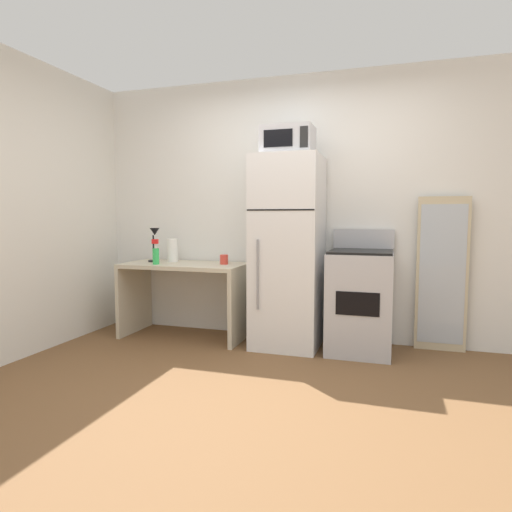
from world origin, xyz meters
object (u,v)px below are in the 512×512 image
paper_towel_roll (172,250)px  microwave (288,141)px  oven_range (360,301)px  leaning_mirror (442,274)px  spray_bottle (156,254)px  refrigerator (288,252)px  desk (185,285)px  desk_lamp (154,239)px  coffee_mug (224,259)px

paper_towel_roll → microwave: bearing=-5.5°
oven_range → leaning_mirror: bearing=20.1°
spray_bottle → refrigerator: size_ratio=0.14×
paper_towel_roll → refrigerator: refrigerator is taller
microwave → spray_bottle: bearing=-173.2°
desk → refrigerator: size_ratio=0.70×
desk_lamp → refrigerator: bearing=-1.0°
refrigerator → microwave: microwave is taller
coffee_mug → paper_towel_roll: bearing=173.7°
microwave → leaning_mirror: size_ratio=0.33×
refrigerator → leaning_mirror: size_ratio=1.27×
spray_bottle → oven_range: (1.96, 0.19, -0.38)m
desk_lamp → oven_range: 2.16m
spray_bottle → microwave: size_ratio=0.54×
coffee_mug → oven_range: size_ratio=0.09×
refrigerator → oven_range: bearing=1.0°
paper_towel_roll → spray_bottle: 0.28m
coffee_mug → leaning_mirror: leaning_mirror is taller
microwave → desk_lamp: bearing=178.2°
desk → oven_range: size_ratio=1.12×
desk → spray_bottle: spray_bottle is taller
leaning_mirror → refrigerator: bearing=-169.0°
spray_bottle → leaning_mirror: size_ratio=0.18×
coffee_mug → leaning_mirror: (2.02, 0.23, -0.10)m
spray_bottle → coffee_mug: bearing=18.1°
refrigerator → oven_range: (0.67, 0.01, -0.42)m
microwave → paper_towel_roll: bearing=174.5°
desk_lamp → oven_range: bearing=-0.4°
microwave → oven_range: microwave is taller
desk_lamp → refrigerator: refrigerator is taller
coffee_mug → desk: bearing=-175.2°
desk → coffee_mug: (0.41, 0.03, 0.27)m
refrigerator → oven_range: 0.79m
microwave → leaning_mirror: microwave is taller
desk → coffee_mug: 0.49m
leaning_mirror → paper_towel_roll: bearing=-176.4°
desk_lamp → leaning_mirror: bearing=5.0°
desk_lamp → coffee_mug: size_ratio=3.72×
desk → refrigerator: (1.07, 0.00, 0.36)m
desk_lamp → coffee_mug: (0.77, 0.01, -0.19)m
paper_towel_roll → leaning_mirror: size_ratio=0.17×
desk_lamp → leaning_mirror: (2.79, 0.24, -0.29)m
desk_lamp → oven_range: desk_lamp is taller
coffee_mug → spray_bottle: (-0.64, -0.21, 0.05)m
paper_towel_roll → desk_lamp: bearing=-155.6°
desk → microwave: bearing=-1.0°
microwave → oven_range: 1.59m
refrigerator → spray_bottle: bearing=-172.2°
desk → microwave: microwave is taller
coffee_mug → spray_bottle: size_ratio=0.38×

